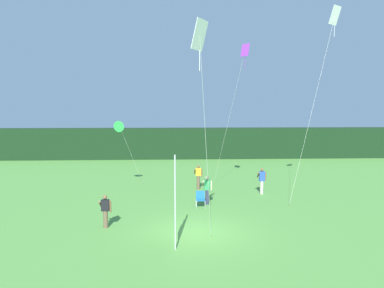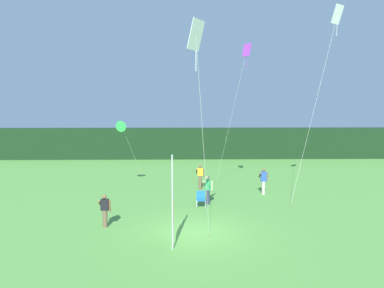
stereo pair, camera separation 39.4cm
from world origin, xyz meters
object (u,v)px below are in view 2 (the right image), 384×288
object	(u,v)px
banner_flag	(173,203)
folding_chair	(201,198)
kite_green_delta_3	(122,126)
kite_white_diamond_1	(335,24)
person_far_right	(200,176)
person_far_left	(105,210)
kite_white_diamond_0	(197,46)
kite_purple_diamond_2	(244,61)
person_mid_field	(264,180)
person_near_banner	(208,189)

from	to	relation	value
banner_flag	folding_chair	bearing A→B (deg)	75.69
folding_chair	kite_green_delta_3	xyz separation A→B (m)	(-5.13, 4.41, 3.79)
kite_white_diamond_1	kite_green_delta_3	xyz separation A→B (m)	(-12.92, 2.98, -6.04)
kite_white_diamond_1	kite_green_delta_3	world-z (taller)	kite_white_diamond_1
person_far_right	kite_white_diamond_1	size ratio (longest dim) A/B	0.15
folding_chair	person_far_left	bearing A→B (deg)	-145.92
person_far_right	kite_white_diamond_0	world-z (taller)	kite_white_diamond_0
banner_flag	kite_purple_diamond_2	distance (m)	11.64
kite_purple_diamond_2	person_mid_field	bearing A→B (deg)	-16.39
person_near_banner	folding_chair	distance (m)	0.77
kite_white_diamond_0	kite_white_diamond_1	size ratio (longest dim) A/B	0.74
kite_white_diamond_1	person_mid_field	bearing A→B (deg)	160.00
person_mid_field	folding_chair	bearing A→B (deg)	-146.47
kite_purple_diamond_2	banner_flag	bearing A→B (deg)	-116.37
person_near_banner	kite_white_diamond_1	xyz separation A→B (m)	(7.37, 0.90, 9.47)
person_mid_field	kite_white_diamond_1	world-z (taller)	kite_white_diamond_1
banner_flag	person_far_left	size ratio (longest dim) A/B	2.42
person_far_left	banner_flag	bearing A→B (deg)	-35.52
kite_white_diamond_0	kite_green_delta_3	distance (m)	12.37
person_far_left	person_mid_field	bearing A→B (deg)	33.82
person_far_left	folding_chair	size ratio (longest dim) A/B	1.74
kite_white_diamond_0	kite_white_diamond_1	distance (m)	11.82
folding_chair	kite_white_diamond_0	bearing A→B (deg)	-94.22
person_mid_field	kite_purple_diamond_2	xyz separation A→B (m)	(-1.30, 0.38, 7.54)
banner_flag	person_far_right	xyz separation A→B (m)	(1.53, 9.62, -0.90)
person_mid_field	kite_white_diamond_1	distance (m)	10.21
person_near_banner	person_far_left	world-z (taller)	person_near_banner
person_far_left	kite_white_diamond_1	xyz separation A→B (m)	(12.41, 4.55, 9.52)
banner_flag	person_near_banner	bearing A→B (deg)	73.10
kite_purple_diamond_2	kite_green_delta_3	distance (m)	9.09
banner_flag	kite_green_delta_3	xyz separation A→B (m)	(-3.74, 9.84, 2.51)
person_near_banner	folding_chair	xyz separation A→B (m)	(-0.43, -0.53, -0.36)
person_far_left	person_far_right	world-z (taller)	person_far_right
person_far_right	kite_purple_diamond_2	size ratio (longest dim) A/B	0.18
person_far_left	kite_green_delta_3	size ratio (longest dim) A/B	0.33
person_far_left	folding_chair	world-z (taller)	person_far_left
person_near_banner	kite_green_delta_3	xyz separation A→B (m)	(-5.56, 3.88, 3.43)
kite_white_diamond_1	kite_purple_diamond_2	world-z (taller)	kite_white_diamond_1
person_mid_field	kite_white_diamond_0	size ratio (longest dim) A/B	0.20
folding_chair	person_mid_field	bearing A→B (deg)	33.53
person_far_right	kite_white_diamond_0	bearing A→B (deg)	-93.37
person_near_banner	person_far_right	size ratio (longest dim) A/B	0.98
folding_chair	kite_purple_diamond_2	size ratio (longest dim) A/B	0.09
kite_green_delta_3	person_far_left	bearing A→B (deg)	-86.08
person_mid_field	folding_chair	xyz separation A→B (m)	(-4.16, -2.76, -0.39)
kite_white_diamond_0	kite_purple_diamond_2	bearing A→B (deg)	70.97
folding_chair	kite_white_diamond_1	size ratio (longest dim) A/B	0.08
person_near_banner	kite_purple_diamond_2	distance (m)	8.37
person_far_right	person_mid_field	bearing A→B (deg)	-19.69
folding_chair	kite_white_diamond_0	xyz separation A→B (m)	(-0.48, -6.56, 7.14)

